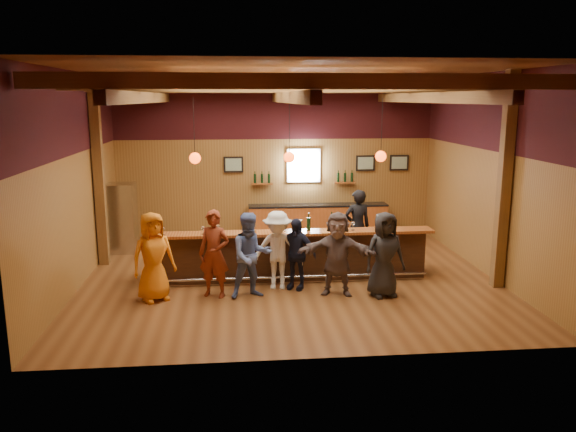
# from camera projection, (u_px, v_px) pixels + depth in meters

# --- Properties ---
(room) EXTENTS (9.04, 9.00, 4.52)m
(room) POSITION_uv_depth(u_px,v_px,m) (289.00, 133.00, 11.95)
(room) COLOR brown
(room) RESTS_ON ground
(bar_counter) EXTENTS (6.30, 1.07, 1.11)m
(bar_counter) POSITION_uv_depth(u_px,v_px,m) (289.00, 253.00, 12.60)
(bar_counter) COLOR black
(bar_counter) RESTS_ON ground
(back_bar_cabinet) EXTENTS (4.00, 0.52, 0.95)m
(back_bar_cabinet) POSITION_uv_depth(u_px,v_px,m) (318.00, 221.00, 16.20)
(back_bar_cabinet) COLOR #90441A
(back_bar_cabinet) RESTS_ON ground
(window) EXTENTS (0.95, 0.09, 0.95)m
(window) POSITION_uv_depth(u_px,v_px,m) (304.00, 165.00, 16.06)
(window) COLOR silver
(window) RESTS_ON room
(framed_pictures) EXTENTS (5.35, 0.05, 0.45)m
(framed_pictures) POSITION_uv_depth(u_px,v_px,m) (334.00, 163.00, 16.12)
(framed_pictures) COLOR black
(framed_pictures) RESTS_ON room
(wine_shelves) EXTENTS (3.00, 0.18, 0.30)m
(wine_shelves) POSITION_uv_depth(u_px,v_px,m) (304.00, 181.00, 16.08)
(wine_shelves) COLOR #90441A
(wine_shelves) RESTS_ON room
(pendant_lights) EXTENTS (4.24, 0.24, 1.37)m
(pendant_lights) POSITION_uv_depth(u_px,v_px,m) (289.00, 157.00, 12.00)
(pendant_lights) COLOR black
(pendant_lights) RESTS_ON room
(stainless_fridge) EXTENTS (0.70, 0.70, 1.80)m
(stainless_fridge) POSITION_uv_depth(u_px,v_px,m) (122.00, 218.00, 14.52)
(stainless_fridge) COLOR silver
(stainless_fridge) RESTS_ON ground
(customer_orange) EXTENTS (1.03, 0.92, 1.78)m
(customer_orange) POSITION_uv_depth(u_px,v_px,m) (153.00, 257.00, 11.01)
(customer_orange) COLOR orange
(customer_orange) RESTS_ON ground
(customer_redvest) EXTENTS (0.76, 0.63, 1.77)m
(customer_redvest) POSITION_uv_depth(u_px,v_px,m) (214.00, 254.00, 11.22)
(customer_redvest) COLOR maroon
(customer_redvest) RESTS_ON ground
(customer_denim) EXTENTS (0.97, 0.83, 1.73)m
(customer_denim) POSITION_uv_depth(u_px,v_px,m) (251.00, 256.00, 11.17)
(customer_denim) COLOR #566CAC
(customer_denim) RESTS_ON ground
(customer_white) EXTENTS (1.15, 0.77, 1.66)m
(customer_white) POSITION_uv_depth(u_px,v_px,m) (278.00, 250.00, 11.70)
(customer_white) COLOR silver
(customer_white) RESTS_ON ground
(customer_navy) EXTENTS (0.96, 0.75, 1.51)m
(customer_navy) POSITION_uv_depth(u_px,v_px,m) (296.00, 254.00, 11.70)
(customer_navy) COLOR black
(customer_navy) RESTS_ON ground
(customer_brown) EXTENTS (1.66, 0.85, 1.71)m
(customer_brown) POSITION_uv_depth(u_px,v_px,m) (337.00, 254.00, 11.34)
(customer_brown) COLOR #62504E
(customer_brown) RESTS_ON ground
(customer_dark) EXTENTS (0.94, 0.71, 1.73)m
(customer_dark) POSITION_uv_depth(u_px,v_px,m) (384.00, 254.00, 11.25)
(customer_dark) COLOR black
(customer_dark) RESTS_ON ground
(bartender) EXTENTS (0.71, 0.51, 1.81)m
(bartender) POSITION_uv_depth(u_px,v_px,m) (357.00, 226.00, 13.54)
(bartender) COLOR black
(bartender) RESTS_ON ground
(ice_bucket) EXTENTS (0.22, 0.22, 0.24)m
(ice_bucket) POSITION_uv_depth(u_px,v_px,m) (297.00, 225.00, 12.19)
(ice_bucket) COLOR brown
(ice_bucket) RESTS_ON bar_counter
(bottle_a) EXTENTS (0.08, 0.08, 0.39)m
(bottle_a) POSITION_uv_depth(u_px,v_px,m) (309.00, 224.00, 12.21)
(bottle_a) COLOR black
(bottle_a) RESTS_ON bar_counter
(bottle_b) EXTENTS (0.08, 0.08, 0.39)m
(bottle_b) POSITION_uv_depth(u_px,v_px,m) (332.00, 222.00, 12.34)
(bottle_b) COLOR black
(bottle_b) RESTS_ON bar_counter
(glass_a) EXTENTS (0.08, 0.08, 0.18)m
(glass_a) POSITION_uv_depth(u_px,v_px,m) (163.00, 229.00, 11.81)
(glass_a) COLOR silver
(glass_a) RESTS_ON bar_counter
(glass_b) EXTENTS (0.08, 0.08, 0.18)m
(glass_b) POSITION_uv_depth(u_px,v_px,m) (203.00, 228.00, 11.87)
(glass_b) COLOR silver
(glass_b) RESTS_ON bar_counter
(glass_c) EXTENTS (0.08, 0.08, 0.19)m
(glass_c) POSITION_uv_depth(u_px,v_px,m) (218.00, 227.00, 11.96)
(glass_c) COLOR silver
(glass_c) RESTS_ON bar_counter
(glass_d) EXTENTS (0.08, 0.08, 0.19)m
(glass_d) POSITION_uv_depth(u_px,v_px,m) (254.00, 226.00, 12.07)
(glass_d) COLOR silver
(glass_d) RESTS_ON bar_counter
(glass_e) EXTENTS (0.09, 0.09, 0.19)m
(glass_e) POSITION_uv_depth(u_px,v_px,m) (276.00, 226.00, 12.09)
(glass_e) COLOR silver
(glass_e) RESTS_ON bar_counter
(glass_f) EXTENTS (0.08, 0.08, 0.18)m
(glass_f) POSITION_uv_depth(u_px,v_px,m) (330.00, 224.00, 12.24)
(glass_f) COLOR silver
(glass_f) RESTS_ON bar_counter
(glass_g) EXTENTS (0.09, 0.09, 0.19)m
(glass_g) POSITION_uv_depth(u_px,v_px,m) (353.00, 224.00, 12.23)
(glass_g) COLOR silver
(glass_g) RESTS_ON bar_counter
(glass_h) EXTENTS (0.09, 0.09, 0.20)m
(glass_h) POSITION_uv_depth(u_px,v_px,m) (384.00, 223.00, 12.32)
(glass_h) COLOR silver
(glass_h) RESTS_ON bar_counter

